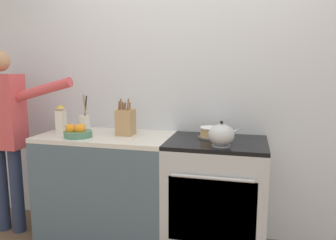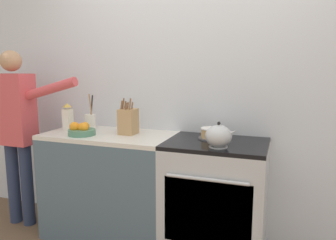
# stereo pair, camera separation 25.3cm
# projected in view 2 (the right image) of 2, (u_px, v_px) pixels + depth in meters

# --- Properties ---
(wall_back) EXTENTS (8.00, 0.04, 2.60)m
(wall_back) POSITION_uv_depth(u_px,v_px,m) (193.00, 87.00, 2.78)
(wall_back) COLOR silver
(wall_back) RESTS_ON ground_plane
(counter_cabinet) EXTENTS (1.09, 0.59, 0.91)m
(counter_cabinet) POSITION_uv_depth(u_px,v_px,m) (110.00, 185.00, 2.84)
(counter_cabinet) COLOR #4C6070
(counter_cabinet) RESTS_ON ground_plane
(stove_range) EXTENTS (0.75, 0.62, 0.91)m
(stove_range) POSITION_uv_depth(u_px,v_px,m) (215.00, 199.00, 2.53)
(stove_range) COLOR #B7BABF
(stove_range) RESTS_ON ground_plane
(layer_cake) EXTENTS (0.22, 0.22, 0.09)m
(layer_cake) POSITION_uv_depth(u_px,v_px,m) (212.00, 134.00, 2.56)
(layer_cake) COLOR #4C4C51
(layer_cake) RESTS_ON stove_range
(tea_kettle) EXTENTS (0.23, 0.19, 0.18)m
(tea_kettle) POSITION_uv_depth(u_px,v_px,m) (219.00, 136.00, 2.28)
(tea_kettle) COLOR #B7BABF
(tea_kettle) RESTS_ON stove_range
(knife_block) EXTENTS (0.13, 0.15, 0.31)m
(knife_block) POSITION_uv_depth(u_px,v_px,m) (128.00, 121.00, 2.73)
(knife_block) COLOR tan
(knife_block) RESTS_ON counter_cabinet
(utensil_crock) EXTENTS (0.10, 0.10, 0.32)m
(utensil_crock) POSITION_uv_depth(u_px,v_px,m) (90.00, 121.00, 2.93)
(utensil_crock) COLOR silver
(utensil_crock) RESTS_ON counter_cabinet
(fruit_bowl) EXTENTS (0.22, 0.22, 0.11)m
(fruit_bowl) POSITION_uv_depth(u_px,v_px,m) (81.00, 130.00, 2.70)
(fruit_bowl) COLOR #4C7F66
(fruit_bowl) RESTS_ON counter_cabinet
(milk_carton) EXTENTS (0.07, 0.07, 0.24)m
(milk_carton) POSITION_uv_depth(u_px,v_px,m) (68.00, 118.00, 2.89)
(milk_carton) COLOR white
(milk_carton) RESTS_ON counter_cabinet
(person_baker) EXTENTS (0.92, 0.20, 1.61)m
(person_baker) POSITION_uv_depth(u_px,v_px,m) (16.00, 123.00, 2.97)
(person_baker) COLOR #283351
(person_baker) RESTS_ON ground_plane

